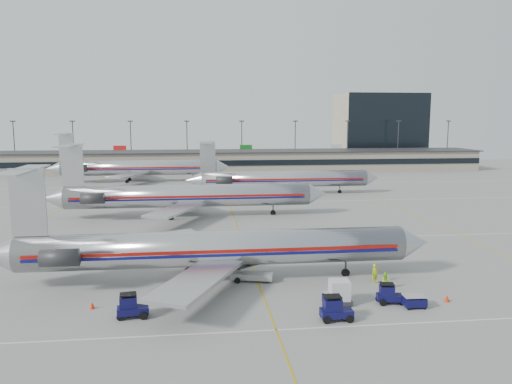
{
  "coord_description": "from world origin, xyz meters",
  "views": [
    {
      "loc": [
        -5.68,
        -53.35,
        15.81
      ],
      "look_at": [
        3.31,
        23.18,
        4.5
      ],
      "focal_mm": 35.0,
      "sensor_mm": 36.0,
      "label": 1
    }
  ],
  "objects": [
    {
      "name": "ground",
      "position": [
        0.0,
        0.0,
        0.0
      ],
      "size": [
        260.0,
        260.0,
        0.0
      ],
      "primitive_type": "plane",
      "color": "gray",
      "rests_on": "ground"
    },
    {
      "name": "terminal",
      "position": [
        0.0,
        97.97,
        3.16
      ],
      "size": [
        162.0,
        17.0,
        6.25
      ],
      "color": "gray",
      "rests_on": "ground"
    },
    {
      "name": "ramp_worker_near",
      "position": [
        11.19,
        -8.45,
        0.97
      ],
      "size": [
        0.83,
        0.69,
        1.93
      ],
      "primitive_type": "imported",
      "rotation": [
        0.0,
        0.0,
        0.37
      ],
      "color": "#BBCC13",
      "rests_on": "ground"
    },
    {
      "name": "distant_building",
      "position": [
        62.0,
        128.0,
        12.5
      ],
      "size": [
        30.0,
        20.0,
        25.0
      ],
      "primitive_type": "cube",
      "color": "tan",
      "rests_on": "ground"
    },
    {
      "name": "cart_outer",
      "position": [
        12.32,
        -14.84,
        0.56
      ],
      "size": [
        1.88,
        1.32,
        1.05
      ],
      "rotation": [
        0.0,
        0.0,
        -0.03
      ],
      "color": "#0B0A38",
      "rests_on": "ground"
    },
    {
      "name": "cone_left",
      "position": [
        -14.7,
        -11.95,
        0.3
      ],
      "size": [
        0.59,
        0.59,
        0.61
      ],
      "primitive_type": "cone",
      "rotation": [
        0.0,
        0.0,
        -0.42
      ],
      "color": "red",
      "rests_on": "ground"
    },
    {
      "name": "cart_inner",
      "position": [
        5.9,
        -13.24,
        0.57
      ],
      "size": [
        2.22,
        1.91,
        1.06
      ],
      "rotation": [
        0.0,
        0.0,
        0.4
      ],
      "color": "#0B0A38",
      "rests_on": "ground"
    },
    {
      "name": "jet_second_row",
      "position": [
        -8.03,
        27.34,
        3.49
      ],
      "size": [
        45.89,
        27.02,
        12.01
      ],
      "color": "silver",
      "rests_on": "ground"
    },
    {
      "name": "light_mast_row",
      "position": [
        0.0,
        112.0,
        8.58
      ],
      "size": [
        163.6,
        0.4,
        15.28
      ],
      "color": "#38383D",
      "rests_on": "ground"
    },
    {
      "name": "apron_markings",
      "position": [
        0.0,
        10.0,
        0.01
      ],
      "size": [
        160.0,
        0.15,
        0.02
      ],
      "primitive_type": "cube",
      "color": "silver",
      "rests_on": "ground"
    },
    {
      "name": "uld_container",
      "position": [
        6.25,
        -13.32,
        1.06
      ],
      "size": [
        2.09,
        1.77,
        2.11
      ],
      "rotation": [
        0.0,
        0.0,
        -0.06
      ],
      "color": "#2D2D30",
      "rests_on": "ground"
    },
    {
      "name": "cone_right",
      "position": [
        15.76,
        -13.89,
        0.32
      ],
      "size": [
        0.54,
        0.54,
        0.64
      ],
      "primitive_type": "cone",
      "rotation": [
        0.0,
        0.0,
        0.17
      ],
      "color": "red",
      "rests_on": "ground"
    },
    {
      "name": "belt_loader",
      "position": [
        -0.45,
        -6.27,
        0.69
      ],
      "size": [
        5.03,
        2.47,
        2.57
      ],
      "rotation": [
        0.0,
        0.0,
        -0.25
      ],
      "color": "gray",
      "rests_on": "ground"
    },
    {
      "name": "tug_right",
      "position": [
        10.49,
        -13.74,
        0.82
      ],
      "size": [
        2.39,
        1.51,
        1.81
      ],
      "rotation": [
        0.0,
        0.0,
        -0.19
      ],
      "color": "#0B0A38",
      "rests_on": "ground"
    },
    {
      "name": "ramp_worker_far",
      "position": [
        11.61,
        -10.2,
        0.82
      ],
      "size": [
        0.8,
        0.63,
        1.64
      ],
      "primitive_type": "imported",
      "rotation": [
        0.0,
        0.0,
        0.01
      ],
      "color": "#99EF16",
      "rests_on": "ground"
    },
    {
      "name": "jet_foreground",
      "position": [
        -4.93,
        -5.85,
        3.32
      ],
      "size": [
        43.74,
        25.75,
        11.45
      ],
      "color": "silver",
      "rests_on": "ground"
    },
    {
      "name": "tug_left",
      "position": [
        -11.2,
        -14.27,
        0.92
      ],
      "size": [
        2.6,
        1.52,
        2.01
      ],
      "rotation": [
        0.0,
        0.0,
        0.12
      ],
      "color": "#0B0A38",
      "rests_on": "ground"
    },
    {
      "name": "jet_third_row",
      "position": [
        11.66,
        49.81,
        3.28
      ],
      "size": [
        41.37,
        25.45,
        11.31
      ],
      "color": "silver",
      "rests_on": "ground"
    },
    {
      "name": "jet_back_row",
      "position": [
        -21.14,
        74.98,
        3.62
      ],
      "size": [
        45.59,
        28.04,
        12.47
      ],
      "color": "silver",
      "rests_on": "ground"
    },
    {
      "name": "tug_center",
      "position": [
        4.88,
        -16.76,
        0.93
      ],
      "size": [
        2.54,
        1.35,
        2.05
      ],
      "rotation": [
        0.0,
        0.0,
        -0.02
      ],
      "color": "#0B0A38",
      "rests_on": "ground"
    }
  ]
}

